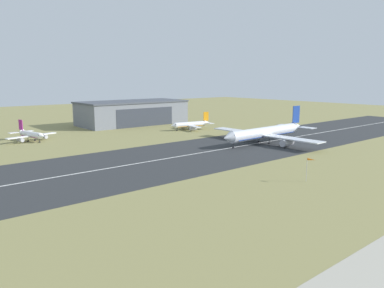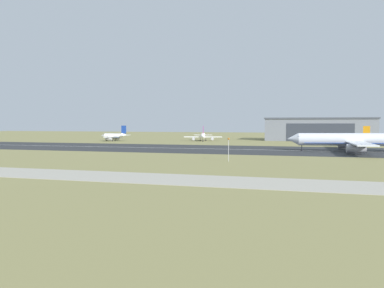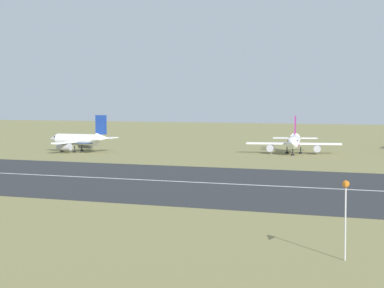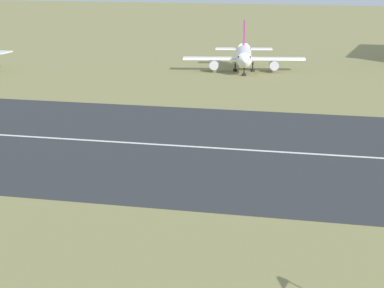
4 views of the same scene
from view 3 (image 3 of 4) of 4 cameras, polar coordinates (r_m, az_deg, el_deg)
name	(u,v)px [view 3 (image 3 of 4)]	position (r m, az deg, el deg)	size (l,w,h in m)	color
runway_strip	(179,182)	(121.82, -1.00, -2.89)	(465.27, 52.30, 0.06)	#2B2D30
runway_centreline	(179,181)	(121.82, -1.00, -2.87)	(418.74, 0.70, 0.01)	silver
airplane_parked_centre	(78,140)	(193.28, -8.65, 0.31)	(17.65, 19.83, 9.52)	white
airplane_parked_east	(294,142)	(187.44, 7.77, 0.16)	(23.37, 21.50, 9.23)	white
windsock_pole	(346,191)	(62.05, 11.64, -3.50)	(1.04, 2.40, 6.70)	#B7B7BC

